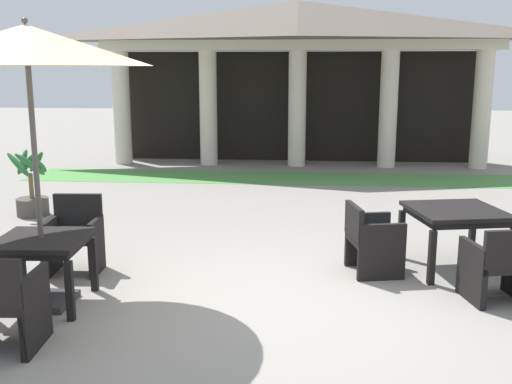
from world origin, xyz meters
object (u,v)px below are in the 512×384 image
at_px(patio_chair_near_foreground_west, 372,240).
at_px(patio_table_mid_left, 42,247).
at_px(patio_table_near_foreground, 455,216).
at_px(patio_chair_mid_left_north, 75,237).
at_px(potted_palm_left_edge, 32,195).
at_px(patio_chair_near_foreground_south, 498,265).
at_px(patio_umbrella_mid_left, 27,48).

xyz_separation_m(patio_chair_near_foreground_west, patio_table_mid_left, (-3.42, -1.27, 0.21)).
relative_size(patio_table_near_foreground, patio_chair_mid_left_north, 1.33).
bearing_deg(potted_palm_left_edge, patio_chair_near_foreground_west, -24.08).
xyz_separation_m(patio_chair_near_foreground_south, patio_table_mid_left, (-4.62, -0.49, 0.22)).
bearing_deg(patio_chair_near_foreground_south, patio_chair_mid_left_north, 161.95).
bearing_deg(patio_chair_mid_left_north, patio_chair_near_foreground_south, 170.13).
distance_m(patio_table_near_foreground, patio_table_mid_left, 4.65).
relative_size(patio_chair_near_foreground_west, patio_chair_near_foreground_south, 1.01).
height_order(patio_chair_near_foreground_west, patio_chair_near_foreground_south, patio_chair_near_foreground_west).
xyz_separation_m(patio_chair_near_foreground_south, patio_chair_mid_left_north, (-4.68, 0.50, 0.04)).
bearing_deg(patio_chair_near_foreground_south, patio_table_mid_left, 174.15).
height_order(patio_umbrella_mid_left, potted_palm_left_edge, patio_umbrella_mid_left).
distance_m(patio_chair_near_foreground_west, patio_chair_near_foreground_south, 1.44).
xyz_separation_m(patio_chair_near_foreground_south, potted_palm_left_edge, (-6.46, 3.13, -0.04)).
bearing_deg(patio_chair_mid_left_north, patio_table_near_foreground, -177.47).
bearing_deg(patio_chair_near_foreground_west, patio_chair_mid_left_north, -97.30).
distance_m(patio_table_mid_left, patio_umbrella_mid_left, 1.95).
relative_size(patio_chair_near_foreground_south, potted_palm_left_edge, 0.75).
height_order(patio_chair_near_foreground_west, potted_palm_left_edge, potted_palm_left_edge).
distance_m(patio_chair_near_foreground_south, patio_umbrella_mid_left, 5.13).
distance_m(patio_table_near_foreground, patio_umbrella_mid_left, 5.03).
distance_m(patio_table_near_foreground, patio_chair_near_foreground_west, 1.05).
bearing_deg(patio_umbrella_mid_left, potted_palm_left_edge, 116.89).
distance_m(patio_chair_near_foreground_west, potted_palm_left_edge, 5.75).
distance_m(patio_chair_near_foreground_south, patio_table_mid_left, 4.65).
bearing_deg(patio_umbrella_mid_left, patio_table_mid_left, 180.00).
bearing_deg(patio_table_mid_left, patio_chair_near_foreground_west, 20.46).
bearing_deg(patio_chair_mid_left_north, patio_chair_near_foreground_west, -179.12).
xyz_separation_m(patio_table_near_foreground, patio_table_mid_left, (-4.41, -1.48, -0.05)).
distance_m(patio_chair_near_foreground_south, patio_chair_mid_left_north, 4.71).
relative_size(patio_table_near_foreground, patio_table_mid_left, 1.33).
bearing_deg(patio_table_mid_left, patio_chair_near_foreground_south, 6.05).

